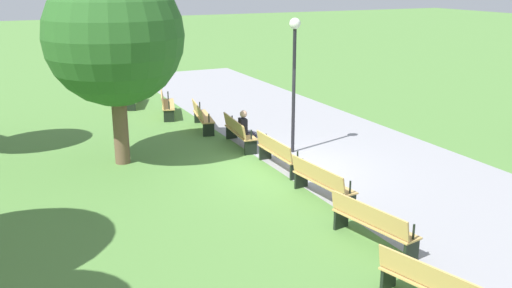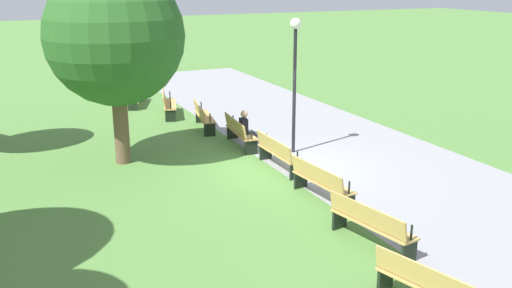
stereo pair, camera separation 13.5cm
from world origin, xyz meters
The scene contains 13 objects.
ground_plane centered at (0.00, 0.00, 0.00)m, with size 120.00×120.00×0.00m, color #54843D.
path_paving centered at (0.00, 2.64, 0.00)m, with size 33.76×5.54×0.01m, color #939399.
bench_0 centered at (-9.48, -1.81, 0.48)m, with size 2.00×1.14×0.89m.
bench_1 centered at (-7.18, -1.05, 0.48)m, with size 2.01×0.98×0.89m.
bench_2 centered at (-4.82, -0.51, 0.48)m, with size 2.01×0.82×0.89m.
bench_3 centered at (-2.42, -0.18, 0.48)m, with size 1.99×0.65×0.89m.
bench_4 centered at (0.00, -0.07, 0.48)m, with size 1.96×0.47×0.89m.
bench_5 centered at (2.42, -0.18, 0.48)m, with size 1.99×0.65×0.89m.
bench_6 centered at (4.82, -0.51, 0.48)m, with size 2.01×0.82×0.89m.
bench_7 centered at (7.18, -1.05, 0.48)m, with size 2.01×0.98×0.89m.
person_seated centered at (-2.14, -0.06, 0.64)m, with size 0.36×0.54×1.20m.
tree_4 centered at (-2.36, -3.78, 3.52)m, with size 3.73×3.73×5.41m.
lamp_post centered at (-1.21, 1.06, 2.75)m, with size 0.32×0.32×3.94m.
Camera 2 is at (13.04, -6.74, 5.09)m, focal length 39.74 mm.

